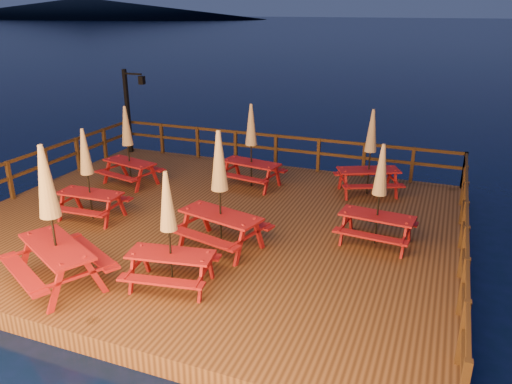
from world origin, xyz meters
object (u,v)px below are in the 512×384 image
Objects in this scene: picnic_table_2 at (251,144)px; lamp_post at (131,104)px; picnic_table_0 at (51,215)px; picnic_table_1 at (128,144)px.

lamp_post is at bearing 171.13° from picnic_table_2.
picnic_table_0 is (4.05, -8.40, -0.34)m from lamp_post.
picnic_table_0 is at bearing -55.26° from picnic_table_1.
lamp_post reaches higher than picnic_table_1.
picnic_table_0 reaches higher than picnic_table_2.
lamp_post is 9.33m from picnic_table_0.
picnic_table_0 is 6.73m from picnic_table_2.
picnic_table_2 is (3.46, 1.17, 0.05)m from picnic_table_1.
picnic_table_2 reaches higher than picnic_table_1.
picnic_table_0 is 5.84m from picnic_table_1.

